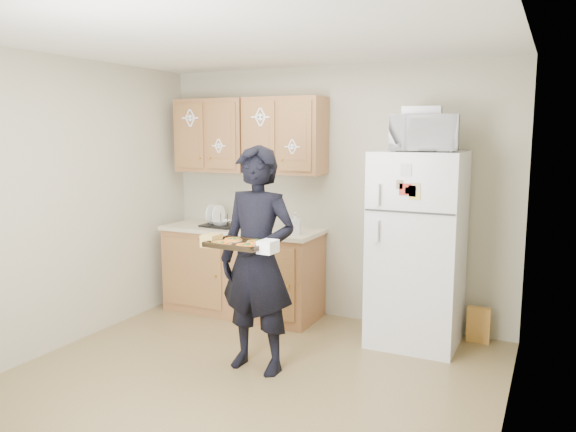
# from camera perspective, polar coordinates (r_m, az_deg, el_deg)

# --- Properties ---
(floor) EXTENTS (3.60, 3.60, 0.00)m
(floor) POSITION_cam_1_polar(r_m,az_deg,el_deg) (4.36, -4.74, -16.77)
(floor) COLOR brown
(floor) RESTS_ON ground
(ceiling) EXTENTS (3.60, 3.60, 0.00)m
(ceiling) POSITION_cam_1_polar(r_m,az_deg,el_deg) (4.00, -5.20, 17.68)
(ceiling) COLOR white
(ceiling) RESTS_ON wall_back
(wall_back) EXTENTS (3.60, 0.04, 2.50)m
(wall_back) POSITION_cam_1_polar(r_m,az_deg,el_deg) (5.60, 4.48, 2.23)
(wall_back) COLOR #ABA58B
(wall_back) RESTS_ON floor
(wall_front) EXTENTS (3.60, 0.04, 2.50)m
(wall_front) POSITION_cam_1_polar(r_m,az_deg,el_deg) (2.64, -25.40, -5.70)
(wall_front) COLOR #ABA58B
(wall_front) RESTS_ON floor
(wall_left) EXTENTS (0.04, 3.60, 2.50)m
(wall_left) POSITION_cam_1_polar(r_m,az_deg,el_deg) (5.14, -22.48, 1.04)
(wall_left) COLOR #ABA58B
(wall_left) RESTS_ON floor
(wall_right) EXTENTS (0.04, 3.60, 2.50)m
(wall_right) POSITION_cam_1_polar(r_m,az_deg,el_deg) (3.45, 21.71, -2.29)
(wall_right) COLOR #ABA58B
(wall_right) RESTS_ON floor
(refrigerator) EXTENTS (0.75, 0.70, 1.70)m
(refrigerator) POSITION_cam_1_polar(r_m,az_deg,el_deg) (5.04, 13.00, -3.28)
(refrigerator) COLOR silver
(refrigerator) RESTS_ON floor
(base_cabinet) EXTENTS (1.60, 0.60, 0.86)m
(base_cabinet) POSITION_cam_1_polar(r_m,az_deg,el_deg) (5.83, -4.62, -5.72)
(base_cabinet) COLOR brown
(base_cabinet) RESTS_ON floor
(countertop) EXTENTS (1.64, 0.64, 0.04)m
(countertop) POSITION_cam_1_polar(r_m,az_deg,el_deg) (5.74, -4.68, -1.36)
(countertop) COLOR #BDA991
(countertop) RESTS_ON base_cabinet
(upper_cab_left) EXTENTS (0.80, 0.33, 0.75)m
(upper_cab_left) POSITION_cam_1_polar(r_m,az_deg,el_deg) (5.98, -7.47, 8.10)
(upper_cab_left) COLOR brown
(upper_cab_left) RESTS_ON wall_back
(upper_cab_right) EXTENTS (0.80, 0.33, 0.75)m
(upper_cab_right) POSITION_cam_1_polar(r_m,az_deg,el_deg) (5.57, -0.32, 8.14)
(upper_cab_right) COLOR brown
(upper_cab_right) RESTS_ON wall_back
(cereal_box) EXTENTS (0.20, 0.07, 0.32)m
(cereal_box) POSITION_cam_1_polar(r_m,az_deg,el_deg) (5.37, 18.79, -10.43)
(cereal_box) COLOR #EDC753
(cereal_box) RESTS_ON floor
(person) EXTENTS (0.66, 0.45, 1.76)m
(person) POSITION_cam_1_polar(r_m,az_deg,el_deg) (4.36, -3.11, -4.49)
(person) COLOR black
(person) RESTS_ON floor
(baking_tray) EXTENTS (0.44, 0.33, 0.04)m
(baking_tray) POSITION_cam_1_polar(r_m,az_deg,el_deg) (4.06, -5.01, -2.93)
(baking_tray) COLOR black
(baking_tray) RESTS_ON person
(pizza_front_left) EXTENTS (0.14, 0.14, 0.02)m
(pizza_front_left) POSITION_cam_1_polar(r_m,az_deg,el_deg) (4.05, -6.74, -2.74)
(pizza_front_left) COLOR orange
(pizza_front_left) RESTS_ON baking_tray
(pizza_front_right) EXTENTS (0.14, 0.14, 0.02)m
(pizza_front_right) POSITION_cam_1_polar(r_m,az_deg,el_deg) (3.94, -4.37, -3.01)
(pizza_front_right) COLOR orange
(pizza_front_right) RESTS_ON baking_tray
(pizza_back_left) EXTENTS (0.14, 0.14, 0.02)m
(pizza_back_left) POSITION_cam_1_polar(r_m,az_deg,el_deg) (4.17, -5.62, -2.41)
(pizza_back_left) COLOR orange
(pizza_back_left) RESTS_ON baking_tray
(pizza_back_right) EXTENTS (0.14, 0.14, 0.02)m
(pizza_back_right) POSITION_cam_1_polar(r_m,az_deg,el_deg) (4.06, -3.29, -2.67)
(pizza_back_right) COLOR orange
(pizza_back_right) RESTS_ON baking_tray
(microwave) EXTENTS (0.60, 0.45, 0.31)m
(microwave) POSITION_cam_1_polar(r_m,az_deg,el_deg) (4.88, 13.70, 8.18)
(microwave) COLOR silver
(microwave) RESTS_ON refrigerator
(foil_pan) EXTENTS (0.34, 0.25, 0.07)m
(foil_pan) POSITION_cam_1_polar(r_m,az_deg,el_deg) (4.92, 13.50, 10.37)
(foil_pan) COLOR silver
(foil_pan) RESTS_ON microwave
(dish_rack) EXTENTS (0.40, 0.31, 0.15)m
(dish_rack) POSITION_cam_1_polar(r_m,az_deg,el_deg) (5.79, -6.84, -0.35)
(dish_rack) COLOR black
(dish_rack) RESTS_ON countertop
(bowl) EXTENTS (0.24, 0.24, 0.05)m
(bowl) POSITION_cam_1_polar(r_m,az_deg,el_deg) (5.80, -6.86, -0.66)
(bowl) COLOR silver
(bowl) RESTS_ON dish_rack
(soap_bottle) EXTENTS (0.12, 0.12, 0.21)m
(soap_bottle) POSITION_cam_1_polar(r_m,az_deg,el_deg) (5.31, 0.74, -0.77)
(soap_bottle) COLOR silver
(soap_bottle) RESTS_ON countertop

